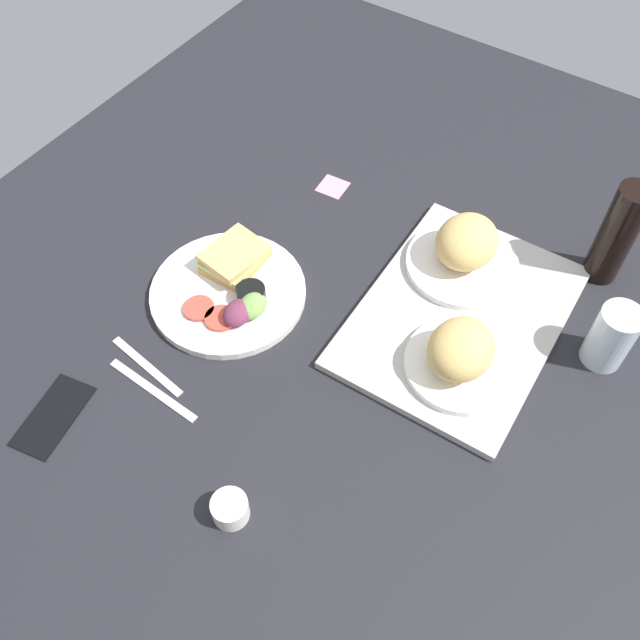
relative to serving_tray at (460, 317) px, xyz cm
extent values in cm
cube|color=black|center=(14.49, -22.12, -2.30)|extent=(190.00, 150.00, 3.00)
cube|color=#B2B2AD|center=(0.00, 0.00, 0.00)|extent=(45.93, 34.28, 1.60)
cylinder|color=white|center=(-10.00, -5.00, 1.50)|extent=(20.98, 20.98, 1.40)
ellipsoid|color=#DBB266|center=(-10.91, -5.40, 6.55)|extent=(12.75, 11.01, 8.69)
cylinder|color=white|center=(10.00, 5.00, 1.50)|extent=(19.20, 19.20, 1.40)
ellipsoid|color=#DBB266|center=(10.58, 4.41, 6.40)|extent=(12.33, 10.65, 8.41)
cylinder|color=white|center=(18.78, -37.88, 0.00)|extent=(28.53, 28.53, 1.60)
cube|color=tan|center=(13.08, -40.45, 1.50)|extent=(11.29, 9.36, 1.40)
cube|color=#B2C66B|center=(13.08, -40.45, 2.70)|extent=(11.08, 9.10, 1.00)
cube|color=#DBB266|center=(13.08, -40.45, 3.90)|extent=(12.13, 10.42, 1.40)
cylinder|color=#D14738|center=(25.20, -39.31, 1.20)|extent=(5.60, 5.60, 0.80)
cylinder|color=#D14738|center=(24.78, -34.74, 1.20)|extent=(5.60, 5.60, 0.80)
cylinder|color=black|center=(18.07, -32.89, 2.30)|extent=(5.20, 5.20, 3.00)
cylinder|color=#EFEACC|center=(18.07, -32.89, 3.40)|extent=(4.26, 4.26, 0.60)
ellipsoid|color=#729E4C|center=(20.21, -31.03, 2.60)|extent=(6.00, 4.80, 3.60)
ellipsoid|color=#6B2D47|center=(22.78, -32.17, 2.60)|extent=(6.00, 4.80, 3.60)
cylinder|color=silver|center=(-6.30, 23.90, 5.33)|extent=(7.10, 7.10, 12.27)
cylinder|color=black|center=(-24.42, 16.77, 9.73)|extent=(6.40, 6.40, 21.06)
cylinder|color=silver|center=(51.26, -11.77, 1.20)|extent=(5.60, 5.60, 4.00)
cube|color=#B7B7BC|center=(38.78, -39.88, -0.55)|extent=(3.64, 17.04, 0.50)
cube|color=#B7B7BC|center=(41.78, -35.88, -0.55)|extent=(2.20, 19.04, 0.50)
cube|color=black|center=(54.55, -46.05, -0.40)|extent=(15.49, 9.75, 0.80)
cube|color=pink|center=(-15.93, -37.64, -0.74)|extent=(6.05, 6.05, 0.12)
camera|label=1|loc=(75.64, 20.52, 101.27)|focal=39.46mm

